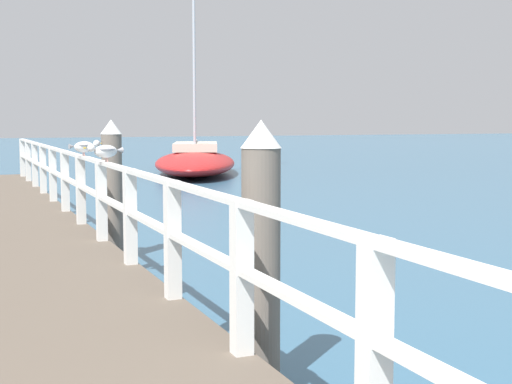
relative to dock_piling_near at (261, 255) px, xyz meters
name	(u,v)px	position (x,y,z in m)	size (l,w,h in m)	color
pier_railing	(80,181)	(-0.38, 5.61, 0.10)	(0.12, 18.72, 0.98)	silver
dock_piling_near	(261,255)	(0.00, 0.00, 0.00)	(0.29, 0.29, 1.96)	#6B6056
dock_piling_far	(112,190)	(0.00, 5.28, 0.00)	(0.29, 0.29, 1.96)	#6B6056
seagull_foreground	(105,151)	(-0.39, 3.73, 0.61)	(0.47, 0.22, 0.21)	white
seagull_background	(85,146)	(-0.37, 5.22, 0.61)	(0.48, 0.21, 0.21)	white
boat_1	(195,161)	(6.05, 20.33, -0.53)	(5.49, 9.08, 10.98)	red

